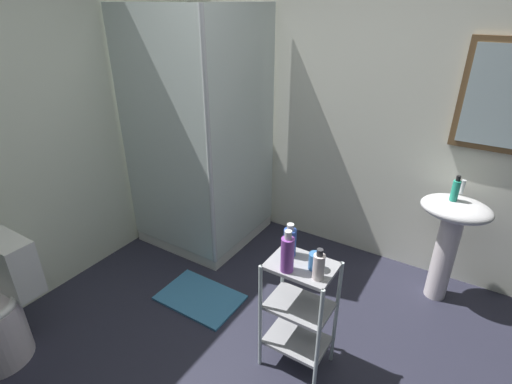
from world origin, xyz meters
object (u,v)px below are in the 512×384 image
hand_soap_bottle (455,190)px  shampoo_bottle_blue (290,241)px  bath_mat (200,298)px  pedestal_sink (451,229)px  conditioner_bottle_purple (287,253)px  rinse_cup (315,261)px  lotion_bottle_white (319,266)px  shower_stall (206,195)px  storage_cart (299,308)px

hand_soap_bottle → shampoo_bottle_blue: 1.25m
bath_mat → hand_soap_bottle: bearing=33.6°
bath_mat → pedestal_sink: bearing=33.6°
pedestal_sink → conditioner_bottle_purple: conditioner_bottle_purple is taller
rinse_cup → lotion_bottle_white: bearing=-53.7°
shower_stall → lotion_bottle_white: (1.44, -0.86, 0.35)m
storage_cart → shampoo_bottle_blue: 0.41m
shampoo_bottle_blue → shower_stall: bearing=148.1°
rinse_cup → bath_mat: (-0.94, 0.12, -0.78)m
conditioner_bottle_purple → rinse_cup: size_ratio=2.58×
shampoo_bottle_blue → hand_soap_bottle: bearing=56.7°
shampoo_bottle_blue → bath_mat: bearing=174.0°
shower_stall → pedestal_sink: size_ratio=2.47×
bath_mat → shampoo_bottle_blue: bearing=-6.0°
rinse_cup → bath_mat: size_ratio=0.16×
storage_cart → conditioner_bottle_purple: size_ratio=3.07×
storage_cart → bath_mat: bearing=171.8°
rinse_cup → hand_soap_bottle: bearing=64.6°
lotion_bottle_white → shampoo_bottle_blue: (-0.22, 0.11, 0.01)m
hand_soap_bottle → conditioner_bottle_purple: bearing=-118.3°
shampoo_bottle_blue → rinse_cup: bearing=-13.4°
shower_stall → pedestal_sink: 1.96m
lotion_bottle_white → rinse_cup: size_ratio=1.89×
bath_mat → shower_stall: bearing=123.8°
storage_cart → lotion_bottle_white: 0.40m
pedestal_sink → hand_soap_bottle: bearing=-146.6°
shower_stall → conditioner_bottle_purple: bearing=-35.0°
shampoo_bottle_blue → bath_mat: shampoo_bottle_blue is taller
storage_cart → rinse_cup: (0.07, 0.00, 0.35)m
rinse_cup → storage_cart: bearing=-176.5°
shower_stall → conditioner_bottle_purple: shower_stall is taller
lotion_bottle_white → conditioner_bottle_purple: size_ratio=0.73×
pedestal_sink → shampoo_bottle_blue: size_ratio=4.13×
conditioner_bottle_purple → pedestal_sink: bearing=61.0°
storage_cart → bath_mat: 0.97m
lotion_bottle_white → storage_cart: bearing=153.1°
conditioner_bottle_purple → rinse_cup: 0.16m
pedestal_sink → bath_mat: 1.87m
conditioner_bottle_purple → bath_mat: conditioner_bottle_purple is taller
hand_soap_bottle → lotion_bottle_white: size_ratio=1.01×
shower_stall → bath_mat: size_ratio=3.33×
lotion_bottle_white → rinse_cup: (-0.05, 0.06, -0.03)m
pedestal_sink → bath_mat: pedestal_sink is taller
hand_soap_bottle → shampoo_bottle_blue: size_ratio=0.91×
conditioner_bottle_purple → storage_cart: bearing=62.1°
shower_stall → storage_cart: (1.32, -0.80, -0.03)m
shampoo_bottle_blue → storage_cart: bearing=-24.5°
pedestal_sink → shampoo_bottle_blue: bearing=-124.0°
lotion_bottle_white → bath_mat: 1.29m
shower_stall → rinse_cup: 1.63m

